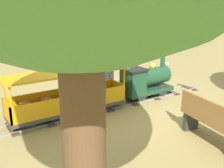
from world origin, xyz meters
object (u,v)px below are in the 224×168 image
object	(u,v)px
passenger_car	(69,98)
park_bench	(212,122)
conductor_person	(110,57)
locomotive	(145,80)

from	to	relation	value
passenger_car	park_bench	size ratio (longest dim) A/B	2.01
passenger_car	park_bench	world-z (taller)	passenger_car
conductor_person	park_bench	world-z (taller)	conductor_person
park_bench	locomotive	bearing A→B (deg)	166.82
passenger_car	park_bench	distance (m)	2.90
conductor_person	park_bench	xyz separation A→B (m)	(3.53, -0.18, -0.54)
locomotive	conductor_person	size ratio (longest dim) A/B	0.89
locomotive	passenger_car	size ratio (longest dim) A/B	0.54
conductor_person	park_bench	distance (m)	3.57
park_bench	conductor_person	bearing A→B (deg)	177.05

